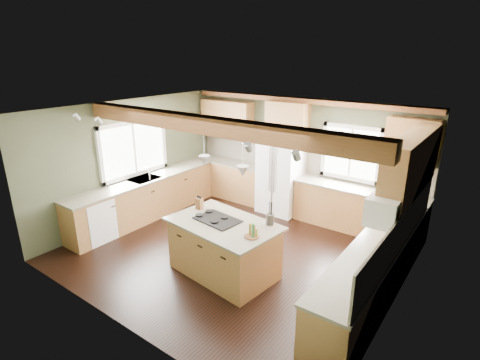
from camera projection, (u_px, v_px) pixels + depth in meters
The scene contains 37 objects.
floor at pixel (235, 251), 6.98m from camera, with size 5.60×5.60×0.00m, color black.
ceiling at pixel (234, 111), 6.14m from camera, with size 5.60×5.60×0.00m, color silver.
wall_back at pixel (301, 156), 8.46m from camera, with size 5.60×5.60×0.00m, color #444A34.
wall_left at pixel (132, 160), 8.12m from camera, with size 5.00×5.00×0.00m, color #444A34.
wall_right at pixel (402, 228), 4.99m from camera, with size 5.00×5.00×0.00m, color #444A34.
ceiling_beam at pixel (208, 125), 5.67m from camera, with size 5.55×0.26×0.26m, color brown.
soffit_trim at pixel (302, 100), 7.99m from camera, with size 5.55×0.20×0.10m, color brown.
backsplash_back at pixel (301, 160), 8.48m from camera, with size 5.58×0.03×0.58m, color brown.
backsplash_right at pixel (401, 232), 5.07m from camera, with size 0.03×3.70×0.58m, color brown.
base_cab_back_left at pixel (231, 180), 9.52m from camera, with size 2.02×0.60×0.88m, color brown.
counter_back_left at pixel (231, 162), 9.37m from camera, with size 2.06×0.64×0.04m, color #4E4739.
base_cab_back_right at pixel (357, 210), 7.68m from camera, with size 2.62×0.60×0.88m, color brown.
counter_back_right at pixel (359, 189), 7.53m from camera, with size 2.66×0.64×0.04m, color #4E4739.
base_cab_left at pixel (146, 199), 8.27m from camera, with size 0.60×3.70×0.88m, color brown.
counter_left at pixel (144, 179), 8.12m from camera, with size 0.64×3.74×0.04m, color #4E4739.
base_cab_right at pixel (373, 274), 5.48m from camera, with size 0.60×3.70×0.88m, color brown.
counter_right at pixel (377, 246), 5.33m from camera, with size 0.64×3.74×0.04m, color #4E4739.
upper_cab_back_left at pixel (227, 119), 9.23m from camera, with size 1.40×0.35×0.90m, color brown.
upper_cab_over_fridge at pixel (287, 118), 8.22m from camera, with size 0.96×0.35×0.70m, color brown.
upper_cab_right at pixel (412, 163), 5.57m from camera, with size 0.35×2.20×0.90m, color brown.
upper_cab_back_corner at pixel (411, 143), 6.83m from camera, with size 0.90×0.35×0.90m, color brown.
window_left at pixel (133, 148), 8.07m from camera, with size 0.04×1.60×1.05m, color white.
window_back at pixel (351, 153), 7.73m from camera, with size 1.10×0.04×1.00m, color white.
sink at pixel (144, 179), 8.12m from camera, with size 0.50×0.65×0.03m, color #262628.
faucet at pixel (149, 174), 7.97m from camera, with size 0.02×0.02×0.28m, color #B2B2B7.
dishwasher at pixel (94, 220), 7.28m from camera, with size 0.60×0.60×0.84m, color white.
oven at pixel (338, 324), 4.49m from camera, with size 0.60×0.72×0.84m, color white.
microwave at pixel (386, 208), 5.00m from camera, with size 0.40×0.70×0.38m, color white.
pendant_left at pixel (204, 160), 5.97m from camera, with size 0.18×0.18×0.16m, color #B2B2B7.
pendant_right at pixel (243, 171), 5.44m from camera, with size 0.18×0.18×0.16m, color #B2B2B7.
refrigerator at pixel (281, 174), 8.47m from camera, with size 0.90×0.74×1.80m, color white.
island at pixel (224, 249), 6.17m from camera, with size 1.66×1.01×0.88m, color brown.
island_top at pixel (223, 224), 6.02m from camera, with size 1.77×1.12×0.04m, color #4E4739.
cooktop at pixel (217, 220), 6.10m from camera, with size 0.72×0.48×0.02m, color black.
knife_block at pixel (199, 204), 6.51m from camera, with size 0.12×0.09×0.20m, color brown.
utensil_crock at pixel (270, 219), 5.93m from camera, with size 0.13×0.13×0.17m, color #3C3630.
bottle_tray at pixel (252, 230), 5.53m from camera, with size 0.23×0.23×0.21m, color brown, non-canonical shape.
Camera 1 is at (3.72, -4.92, 3.52)m, focal length 28.00 mm.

